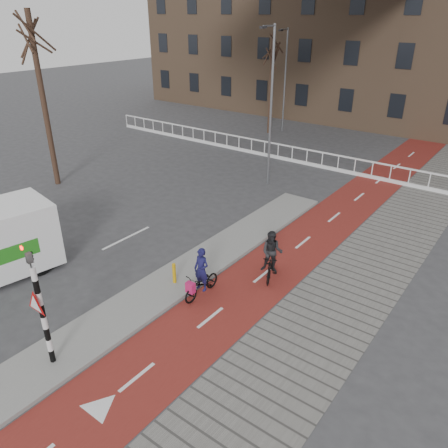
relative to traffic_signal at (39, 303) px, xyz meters
The scene contains 14 objects.
ground 2.90m from the traffic_signal, 73.47° to the left, with size 120.00×120.00×0.00m, color #38383A.
bike_lane 12.36m from the traffic_signal, 80.09° to the left, with size 2.50×60.00×0.01m, color maroon.
sidewalk 13.13m from the traffic_signal, 67.82° to the left, with size 3.00×60.00×0.01m, color slate.
curb_island 6.32m from the traffic_signal, 90.95° to the left, with size 1.80×16.00×0.12m, color gray.
traffic_signal is the anchor object (origin of this frame).
bollard 4.91m from the traffic_signal, 89.56° to the left, with size 0.12×0.12×0.72m, color #CB960B.
cyclist_near 5.11m from the traffic_signal, 76.45° to the left, with size 0.57×1.62×1.72m.
cyclist_far 7.55m from the traffic_signal, 71.27° to the left, with size 1.02×1.68×1.77m.
railing 19.60m from the traffic_signal, 103.02° to the left, with size 28.00×0.10×0.99m.
townhouse_row 34.60m from the traffic_signal, 94.04° to the left, with size 46.00×10.00×15.90m.
tree_left 14.38m from the traffic_signal, 145.31° to the left, with size 0.28×0.28×8.54m, color #311D15.
tree_mid 25.76m from the traffic_signal, 108.88° to the left, with size 0.28×0.28×6.99m, color #311D15.
streetlight_near 15.23m from the traffic_signal, 99.87° to the left, with size 0.12×0.12×7.89m, color slate.
streetlight_left 26.62m from the traffic_signal, 107.02° to the left, with size 0.12×0.12×7.36m, color slate.
Camera 1 is at (8.24, -6.28, 8.39)m, focal length 35.00 mm.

